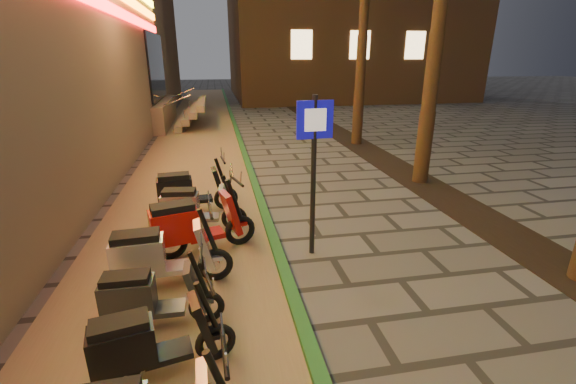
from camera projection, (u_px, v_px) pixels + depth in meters
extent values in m
cube|color=#8C7251|center=(194.00, 164.00, 12.28)|extent=(3.40, 60.00, 0.01)
cube|color=#246129|center=(247.00, 160.00, 12.56)|extent=(0.18, 60.00, 0.10)
cube|color=black|center=(464.00, 208.00, 8.72)|extent=(1.20, 40.00, 0.02)
cube|color=black|center=(157.00, 67.00, 18.45)|extent=(0.08, 5.00, 3.00)
cube|color=gray|center=(118.00, 114.00, 18.83)|extent=(5.00, 6.00, 1.20)
cube|color=gray|center=(182.00, 122.00, 19.50)|extent=(0.35, 5.00, 0.30)
cube|color=gray|center=(189.00, 115.00, 19.46)|extent=(0.35, 5.00, 0.30)
cube|color=gray|center=(195.00, 109.00, 19.42)|extent=(0.35, 5.00, 0.30)
cube|color=gray|center=(202.00, 103.00, 19.38)|extent=(0.35, 5.00, 0.30)
cylinder|color=silver|center=(167.00, 104.00, 17.21)|extent=(2.09, 0.06, 0.81)
cylinder|color=silver|center=(175.00, 96.00, 20.92)|extent=(2.09, 0.06, 0.81)
cube|color=#FFD38C|center=(302.00, 45.00, 25.06)|extent=(1.40, 0.06, 1.80)
cube|color=#FFD38C|center=(360.00, 45.00, 25.75)|extent=(1.40, 0.06, 1.80)
cube|color=#FFD38C|center=(415.00, 45.00, 26.45)|extent=(1.40, 0.06, 1.80)
cylinder|color=#472D19|center=(432.00, 74.00, 9.63)|extent=(0.40, 0.40, 5.70)
cylinder|color=#472D19|center=(361.00, 65.00, 14.23)|extent=(0.40, 0.40, 5.95)
cylinder|color=black|center=(313.00, 179.00, 6.32)|extent=(0.09, 0.09, 2.70)
cube|color=#100CA5|center=(315.00, 120.00, 5.97)|extent=(0.60, 0.08, 0.59)
cube|color=white|center=(316.00, 120.00, 5.95)|extent=(0.35, 0.05, 0.35)
cylinder|color=black|center=(221.00, 383.00, 3.12)|extent=(0.26, 0.08, 0.69)
cylinder|color=black|center=(225.00, 353.00, 3.03)|extent=(0.07, 0.54, 0.04)
torus|color=black|center=(119.00, 369.00, 3.94)|extent=(0.47, 0.19, 0.47)
cylinder|color=silver|center=(119.00, 369.00, 3.94)|extent=(0.14, 0.11, 0.13)
torus|color=black|center=(216.00, 342.00, 4.30)|extent=(0.47, 0.19, 0.47)
cylinder|color=silver|center=(216.00, 342.00, 4.30)|extent=(0.14, 0.11, 0.13)
cube|color=black|center=(168.00, 352.00, 4.10)|extent=(0.55, 0.40, 0.07)
cube|color=black|center=(123.00, 346.00, 3.88)|extent=(0.68, 0.47, 0.45)
cube|color=black|center=(119.00, 325.00, 3.79)|extent=(0.60, 0.40, 0.11)
cube|color=black|center=(202.00, 322.00, 4.16)|extent=(0.31, 0.40, 0.63)
cylinder|color=black|center=(207.00, 307.00, 4.12)|extent=(0.25, 0.11, 0.66)
cylinder|color=black|center=(209.00, 283.00, 4.04)|extent=(0.15, 0.52, 0.04)
cube|color=black|center=(215.00, 334.00, 4.27)|extent=(0.22, 0.16, 0.05)
torus|color=black|center=(125.00, 315.00, 4.76)|extent=(0.46, 0.09, 0.46)
cylinder|color=silver|center=(125.00, 315.00, 4.76)|extent=(0.12, 0.09, 0.12)
torus|color=black|center=(207.00, 307.00, 4.92)|extent=(0.46, 0.09, 0.46)
cylinder|color=silver|center=(207.00, 307.00, 4.92)|extent=(0.12, 0.09, 0.12)
cube|color=#292C2E|center=(166.00, 309.00, 4.82)|extent=(0.49, 0.31, 0.07)
cube|color=#292C2E|center=(128.00, 297.00, 4.68)|extent=(0.62, 0.34, 0.44)
cube|color=black|center=(125.00, 279.00, 4.60)|extent=(0.55, 0.29, 0.11)
cube|color=#292C2E|center=(195.00, 287.00, 4.80)|extent=(0.24, 0.36, 0.62)
cylinder|color=black|center=(199.00, 275.00, 4.75)|extent=(0.24, 0.06, 0.65)
cylinder|color=black|center=(201.00, 254.00, 4.66)|extent=(0.04, 0.51, 0.04)
cube|color=#292C2E|center=(206.00, 300.00, 4.88)|extent=(0.20, 0.13, 0.05)
torus|color=black|center=(135.00, 275.00, 5.56)|extent=(0.54, 0.14, 0.54)
cylinder|color=silver|center=(135.00, 275.00, 5.56)|extent=(0.15, 0.11, 0.14)
torus|color=black|center=(216.00, 265.00, 5.84)|extent=(0.54, 0.14, 0.54)
cylinder|color=silver|center=(216.00, 265.00, 5.84)|extent=(0.15, 0.11, 0.14)
cube|color=silver|center=(175.00, 267.00, 5.68)|extent=(0.59, 0.39, 0.08)
cube|color=silver|center=(138.00, 256.00, 5.48)|extent=(0.75, 0.44, 0.52)
cube|color=black|center=(135.00, 237.00, 5.38)|extent=(0.66, 0.38, 0.12)
cube|color=silver|center=(204.00, 245.00, 5.69)|extent=(0.30, 0.43, 0.73)
cylinder|color=black|center=(208.00, 232.00, 5.63)|extent=(0.29, 0.09, 0.76)
cylinder|color=black|center=(210.00, 211.00, 5.54)|extent=(0.09, 0.60, 0.05)
cube|color=silver|center=(215.00, 257.00, 5.80)|extent=(0.24, 0.16, 0.06)
torus|color=black|center=(171.00, 244.00, 6.45)|extent=(0.58, 0.26, 0.57)
cylinder|color=silver|center=(171.00, 244.00, 6.45)|extent=(0.18, 0.15, 0.15)
torus|color=black|center=(240.00, 230.00, 6.96)|extent=(0.58, 0.26, 0.57)
cylinder|color=silver|center=(240.00, 230.00, 6.96)|extent=(0.18, 0.15, 0.15)
cube|color=#9B100E|center=(206.00, 235.00, 6.69)|extent=(0.68, 0.52, 0.09)
cube|color=#9B100E|center=(174.00, 226.00, 6.38)|extent=(0.85, 0.61, 0.55)
cube|color=black|center=(172.00, 208.00, 6.28)|extent=(0.75, 0.52, 0.13)
cube|color=#9B100E|center=(231.00, 213.00, 6.78)|extent=(0.40, 0.50, 0.77)
cylinder|color=black|center=(235.00, 200.00, 6.73)|extent=(0.31, 0.15, 0.81)
cylinder|color=black|center=(237.00, 181.00, 6.64)|extent=(0.22, 0.62, 0.05)
cube|color=#9B100E|center=(240.00, 223.00, 6.92)|extent=(0.27, 0.21, 0.07)
torus|color=black|center=(178.00, 220.00, 7.47)|extent=(0.52, 0.15, 0.51)
cylinder|color=silver|center=(178.00, 220.00, 7.47)|extent=(0.15, 0.11, 0.14)
torus|color=black|center=(234.00, 218.00, 7.55)|extent=(0.52, 0.15, 0.51)
cylinder|color=silver|center=(234.00, 218.00, 7.55)|extent=(0.15, 0.11, 0.14)
cube|color=#A0A0A7|center=(205.00, 217.00, 7.50)|extent=(0.57, 0.39, 0.08)
cube|color=#A0A0A7|center=(180.00, 206.00, 7.38)|extent=(0.72, 0.45, 0.49)
cube|color=black|center=(179.00, 192.00, 7.29)|extent=(0.64, 0.38, 0.12)
cube|color=#A0A0A7|center=(226.00, 203.00, 7.43)|extent=(0.30, 0.42, 0.69)
cylinder|color=black|center=(229.00, 193.00, 7.37)|extent=(0.27, 0.10, 0.72)
cylinder|color=black|center=(231.00, 178.00, 7.27)|extent=(0.11, 0.57, 0.04)
cube|color=#A0A0A7|center=(234.00, 213.00, 7.51)|extent=(0.23, 0.16, 0.06)
torus|color=black|center=(172.00, 204.00, 8.26)|extent=(0.54, 0.16, 0.53)
cylinder|color=silver|center=(172.00, 204.00, 8.26)|extent=(0.15, 0.12, 0.14)
torus|color=black|center=(226.00, 198.00, 8.58)|extent=(0.54, 0.16, 0.53)
cylinder|color=silver|center=(226.00, 198.00, 8.58)|extent=(0.15, 0.12, 0.14)
cube|color=black|center=(199.00, 199.00, 8.40)|extent=(0.60, 0.41, 0.08)
cube|color=black|center=(175.00, 190.00, 8.19)|extent=(0.76, 0.47, 0.51)
cube|color=black|center=(174.00, 177.00, 8.09)|extent=(0.67, 0.40, 0.12)
cube|color=black|center=(219.00, 184.00, 8.42)|extent=(0.32, 0.44, 0.72)
cylinder|color=black|center=(221.00, 175.00, 8.37)|extent=(0.29, 0.10, 0.76)
cylinder|color=black|center=(223.00, 160.00, 8.28)|extent=(0.11, 0.60, 0.05)
cube|color=black|center=(226.00, 193.00, 8.54)|extent=(0.24, 0.17, 0.06)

